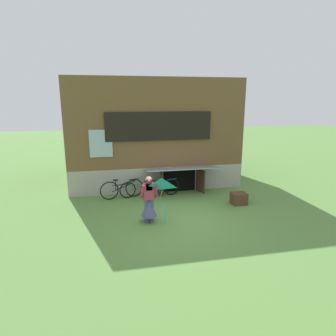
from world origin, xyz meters
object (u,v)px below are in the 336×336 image
object	(u,v)px
wooden_crate	(239,198)
bicycle_green	(138,188)
kite	(162,190)
bicycle_black	(122,189)
bicycle_blue	(162,188)
person	(149,203)

from	to	relation	value
wooden_crate	bicycle_green	bearing A→B (deg)	155.69
kite	bicycle_black	bearing A→B (deg)	109.44
kite	bicycle_black	size ratio (longest dim) A/B	0.87
bicycle_blue	bicycle_black	size ratio (longest dim) A/B	0.90
bicycle_green	wooden_crate	world-z (taller)	bicycle_green
bicycle_black	wooden_crate	world-z (taller)	bicycle_black
person	wooden_crate	size ratio (longest dim) A/B	2.79
kite	bicycle_blue	distance (m)	3.07
bicycle_black	bicycle_green	bearing A→B (deg)	-5.58
bicycle_blue	wooden_crate	bearing A→B (deg)	-43.69
bicycle_green	bicycle_black	size ratio (longest dim) A/B	0.90
kite	wooden_crate	distance (m)	3.71
bicycle_blue	bicycle_green	world-z (taller)	bicycle_blue
bicycle_blue	bicycle_green	distance (m)	0.95
bicycle_black	wooden_crate	xyz separation A→B (m)	(4.33, -1.60, -0.17)
person	bicycle_black	xyz separation A→B (m)	(-0.75, 2.55, -0.26)
person	bicycle_green	world-z (taller)	person
bicycle_black	wooden_crate	distance (m)	4.62
person	bicycle_black	bearing A→B (deg)	105.95
person	bicycle_green	bearing A→B (deg)	91.32
wooden_crate	kite	bearing A→B (deg)	-155.99
person	bicycle_black	size ratio (longest dim) A/B	0.88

